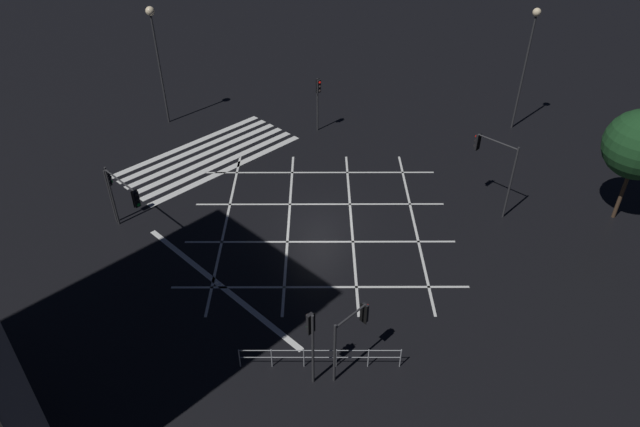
# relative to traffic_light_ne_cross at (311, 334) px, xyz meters

# --- Properties ---
(ground_plane) EXTENTS (200.00, 200.00, 0.00)m
(ground_plane) POSITION_rel_traffic_light_ne_cross_xyz_m (-8.00, -7.46, -2.77)
(ground_plane) COLOR black
(road_markings) EXTENTS (18.11, 22.14, 0.01)m
(road_markings) POSITION_rel_traffic_light_ne_cross_xyz_m (-7.53, -14.27, -2.76)
(road_markings) COLOR silver
(road_markings) RESTS_ON ground_plane
(traffic_light_ne_cross) EXTENTS (0.36, 0.39, 3.87)m
(traffic_light_ne_cross) POSITION_rel_traffic_light_ne_cross_xyz_m (0.00, 0.00, 0.00)
(traffic_light_ne_cross) COLOR #2D2D30
(traffic_light_ne_cross) RESTS_ON ground_plane
(traffic_light_se_main) EXTENTS (0.39, 0.36, 3.38)m
(traffic_light_se_main) POSITION_rel_traffic_light_ne_cross_xyz_m (0.03, -15.75, -0.34)
(traffic_light_se_main) COLOR #2D2D30
(traffic_light_se_main) RESTS_ON ground_plane
(traffic_light_sw_cross) EXTENTS (0.36, 0.39, 3.94)m
(traffic_light_sw_cross) POSITION_rel_traffic_light_ne_cross_xyz_m (-15.83, -15.42, 0.05)
(traffic_light_sw_cross) COLOR #2D2D30
(traffic_light_sw_cross) RESTS_ON ground_plane
(traffic_light_nw_cross) EXTENTS (0.36, 2.68, 4.58)m
(traffic_light_nw_cross) POSITION_rel_traffic_light_ne_cross_xyz_m (-15.80, -1.64, 0.60)
(traffic_light_nw_cross) COLOR #2D2D30
(traffic_light_nw_cross) RESTS_ON ground_plane
(traffic_light_se_cross) EXTENTS (0.36, 3.24, 3.74)m
(traffic_light_se_cross) POSITION_rel_traffic_light_ne_cross_xyz_m (0.15, -13.73, 0.02)
(traffic_light_se_cross) COLOR #2D2D30
(traffic_light_se_cross) RESTS_ON ground_plane
(traffic_light_ne_main) EXTENTS (2.01, 0.36, 3.27)m
(traffic_light_ne_main) POSITION_rel_traffic_light_ne_cross_xyz_m (-1.73, 0.66, -0.39)
(traffic_light_ne_main) COLOR #2D2D30
(traffic_light_ne_main) RESTS_ON ground_plane
(street_lamp_west) EXTENTS (0.55, 0.55, 8.61)m
(street_lamp_west) POSITION_rel_traffic_light_ne_cross_xyz_m (-26.21, -5.68, 3.49)
(street_lamp_west) COLOR #2D2D30
(street_lamp_west) RESTS_ON ground_plane
(street_lamp_far) EXTENTS (0.61, 0.61, 8.46)m
(street_lamp_far) POSITION_rel_traffic_light_ne_cross_xyz_m (-8.93, -24.34, 3.68)
(street_lamp_far) COLOR #2D2D30
(street_lamp_far) RESTS_ON ground_plane
(street_tree_near) EXTENTS (3.78, 3.78, 6.62)m
(street_tree_near) POSITION_rel_traffic_light_ne_cross_xyz_m (-20.31, 4.19, 1.96)
(street_tree_near) COLOR #473323
(street_tree_near) RESTS_ON ground_plane
(pedestrian_railing) EXTENTS (4.81, 4.84, 1.05)m
(pedestrian_railing) POSITION_rel_traffic_light_ne_cross_xyz_m (-0.74, -0.25, -2.10)
(pedestrian_railing) COLOR #9EA0A5
(pedestrian_railing) RESTS_ON ground_plane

